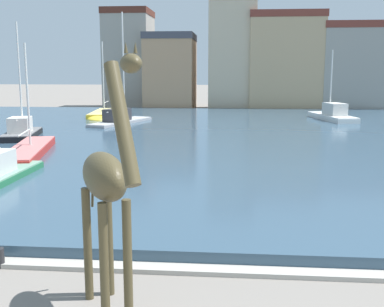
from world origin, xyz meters
name	(u,v)px	position (x,y,z in m)	size (l,w,h in m)	color
harbor_water	(231,136)	(0.00, 29.42, 0.21)	(80.41, 44.73, 0.42)	#334C60
quay_edge_coping	(226,271)	(0.00, 6.81, 0.06)	(80.41, 0.50, 0.12)	#ADA89E
giraffe_statue	(107,183)	(-2.32, 4.71, 2.72)	(2.00, 2.80, 5.33)	#4C4228
sailboat_red	(32,152)	(-10.87, 20.65, 0.45)	(3.54, 9.29, 6.28)	red
sailboat_yellow	(104,116)	(-12.43, 41.07, 0.43)	(3.16, 9.08, 7.52)	gold
sailboat_white	(330,117)	(8.88, 40.07, 0.64)	(3.61, 8.12, 6.63)	white
sailboat_grey	(124,121)	(-9.19, 35.61, 0.56)	(4.36, 8.79, 9.58)	#939399
sailboat_black	(23,134)	(-14.00, 26.50, 0.61)	(2.97, 6.05, 7.96)	black
mooring_bollard	(0,258)	(-5.66, 6.66, 0.25)	(0.24, 0.24, 0.50)	#232326
townhouse_corner_house	(129,59)	(-13.45, 57.66, 6.23)	(5.82, 6.67, 12.43)	gray
townhouse_wide_warehouse	(171,72)	(-7.75, 55.45, 4.63)	(5.99, 7.69, 9.24)	tan
townhouse_tall_gabled	(232,54)	(-0.12, 55.53, 6.82)	(5.68, 6.85, 13.61)	#C6B293
townhouse_end_terrace	(285,62)	(6.21, 54.98, 5.80)	(8.74, 6.63, 11.57)	tan
townhouse_narrow_midrow	(358,67)	(14.85, 54.99, 5.17)	(9.15, 6.76, 10.32)	gray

